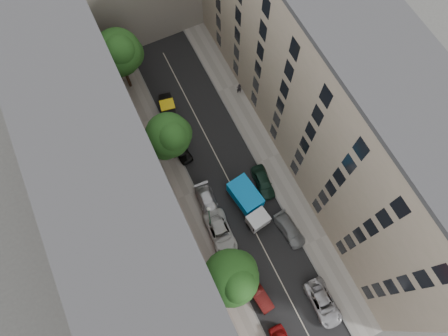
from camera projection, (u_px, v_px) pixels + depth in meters
ground at (227, 177)px, 47.00m from camera, size 120.00×120.00×0.00m
road_surface at (227, 177)px, 46.99m from camera, size 8.00×44.00×0.02m
sidewalk_left at (184, 196)px, 46.05m from camera, size 3.00×44.00×0.15m
sidewalk_right at (268, 158)px, 47.81m from camera, size 3.00×44.00×0.15m
building_left at (118, 188)px, 35.95m from camera, size 8.00×44.00×20.00m
building_right at (328, 97)px, 39.48m from camera, size 8.00×44.00×20.00m
tarp_truck at (249, 203)px, 44.27m from camera, size 3.20×6.27×2.75m
car_left_1 at (259, 295)px, 41.47m from camera, size 1.91×4.08×1.29m
car_left_2 at (221, 233)px, 43.80m from camera, size 2.76×5.46×1.48m
car_left_3 at (208, 203)px, 45.07m from camera, size 2.31×5.02×1.42m
car_left_4 at (181, 150)px, 47.59m from camera, size 2.01×4.02×1.32m
car_left_5 at (168, 109)px, 49.55m from camera, size 2.29×4.68×1.48m
car_right_0 at (323, 303)px, 41.11m from camera, size 2.45×5.15×1.42m
car_right_1 at (290, 230)px, 44.01m from camera, size 2.25×4.60×1.29m
car_right_2 at (263, 182)px, 45.99m from camera, size 2.24×4.50×1.47m
tree_near at (232, 278)px, 36.96m from camera, size 5.58×5.35×8.75m
tree_mid at (170, 137)px, 42.53m from camera, size 5.25×4.98×8.47m
tree_far at (119, 54)px, 45.48m from camera, size 5.72×5.51×9.67m
lamp_post at (209, 216)px, 40.81m from camera, size 0.36×0.36×6.86m
pedestrian at (239, 88)px, 50.35m from camera, size 0.72×0.55×1.74m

